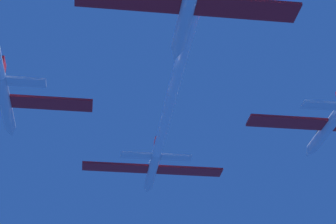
{
  "coord_description": "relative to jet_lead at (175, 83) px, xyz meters",
  "views": [
    {
      "loc": [
        -8.0,
        -82.75,
        -34.32
      ],
      "look_at": [
        -0.01,
        -18.61,
        0.32
      ],
      "focal_mm": 68.01,
      "sensor_mm": 36.0,
      "label": 1
    }
  ],
  "objects": [
    {
      "name": "jet_lead",
      "position": [
        0.0,
        0.0,
        0.0
      ],
      "size": [
        19.7,
        77.27,
        3.26
      ],
      "color": "white"
    }
  ]
}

